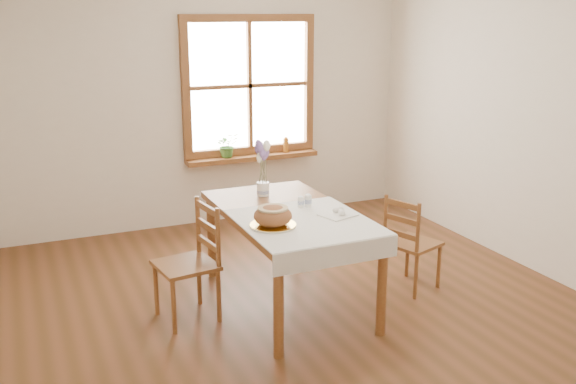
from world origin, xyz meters
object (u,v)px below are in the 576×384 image
bread_plate (273,225)px  chair_left (186,263)px  chair_right (413,242)px  dining_table (288,222)px  flower_vase (263,190)px

bread_plate → chair_left: bearing=146.1°
chair_left → chair_right: size_ratio=1.10×
dining_table → bread_plate: size_ratio=5.10×
chair_right → flower_vase: flower_vase is taller
chair_left → bread_plate: 0.73m
dining_table → chair_right: size_ratio=2.02×
chair_left → flower_vase: 0.94m
chair_right → bread_plate: bearing=77.7°
chair_right → flower_vase: size_ratio=7.13×
chair_right → bread_plate: (-1.30, -0.17, 0.37)m
dining_table → flower_vase: flower_vase is taller
dining_table → chair_left: chair_left is taller
bread_plate → chair_right: bearing=7.6°
chair_right → chair_left: bearing=64.3°
dining_table → bread_plate: (-0.25, -0.32, 0.10)m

